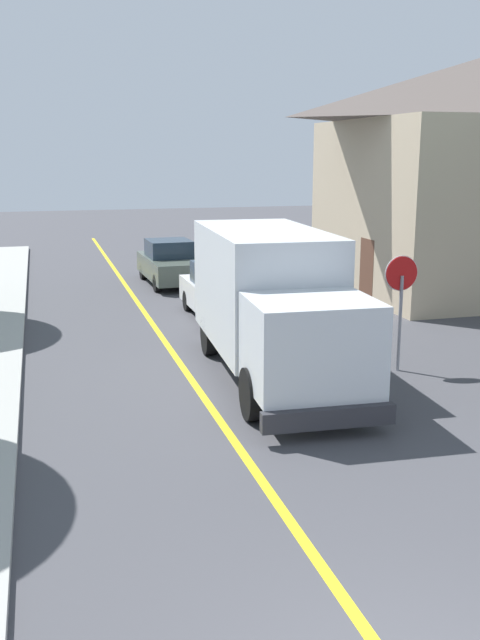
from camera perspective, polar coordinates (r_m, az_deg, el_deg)
The scene contains 6 objects.
centre_line_yellow at distance 15.68m, azimuth -3.90°, elevation -4.83°, with size 0.16×56.00×0.01m, color gold.
box_truck at distance 15.57m, azimuth 2.57°, elevation 1.77°, with size 2.81×7.31×3.20m.
parked_car_near at distance 21.30m, azimuth -1.37°, elevation 2.21°, with size 1.84×4.41×1.67m.
parked_car_mid at distance 27.19m, azimuth -5.64°, elevation 4.54°, with size 1.95×4.46×1.67m.
stop_sign at distance 16.32m, azimuth 12.79°, elevation 2.30°, with size 0.80×0.10×2.65m.
house_across_street at distance 27.14m, azimuth 18.67°, elevation 11.20°, with size 10.42×8.93×8.14m.
Camera 1 is at (-3.02, -4.61, 4.84)m, focal length 39.88 mm.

